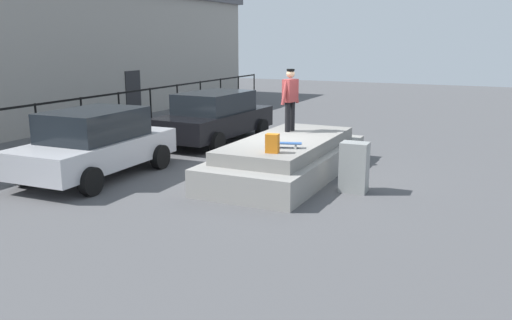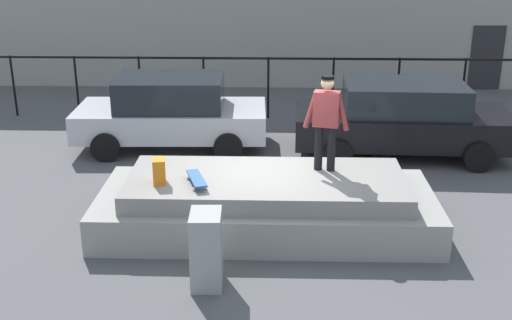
{
  "view_description": "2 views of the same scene",
  "coord_description": "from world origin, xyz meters",
  "px_view_note": "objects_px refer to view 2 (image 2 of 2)",
  "views": [
    {
      "loc": [
        -12.09,
        -5.23,
        3.35
      ],
      "look_at": [
        -0.53,
        0.27,
        0.43
      ],
      "focal_mm": 37.32,
      "sensor_mm": 36.0,
      "label": 1
    },
    {
      "loc": [
        0.18,
        -10.43,
        4.93
      ],
      "look_at": [
        -0.16,
        0.81,
        0.8
      ],
      "focal_mm": 45.22,
      "sensor_mm": 36.0,
      "label": 2
    }
  ],
  "objects_px": {
    "car_silver_sedan_near": "(171,112)",
    "skateboarder": "(326,117)",
    "skateboard": "(197,179)",
    "backpack": "(159,171)",
    "car_black_sedan_mid": "(403,118)",
    "utility_box": "(206,249)"
  },
  "relations": [
    {
      "from": "car_black_sedan_mid",
      "to": "utility_box",
      "type": "relative_size",
      "value": 4.29
    },
    {
      "from": "skateboarder",
      "to": "utility_box",
      "type": "relative_size",
      "value": 1.47
    },
    {
      "from": "skateboarder",
      "to": "backpack",
      "type": "relative_size",
      "value": 3.97
    },
    {
      "from": "backpack",
      "to": "car_silver_sedan_near",
      "type": "bearing_deg",
      "value": 177.45
    },
    {
      "from": "skateboarder",
      "to": "utility_box",
      "type": "xyz_separation_m",
      "value": [
        -1.82,
        -2.28,
        -1.32
      ]
    },
    {
      "from": "skateboard",
      "to": "car_silver_sedan_near",
      "type": "distance_m",
      "value": 4.71
    },
    {
      "from": "skateboarder",
      "to": "skateboard",
      "type": "relative_size",
      "value": 2.06
    },
    {
      "from": "skateboarder",
      "to": "car_black_sedan_mid",
      "type": "relative_size",
      "value": 0.34
    },
    {
      "from": "backpack",
      "to": "utility_box",
      "type": "relative_size",
      "value": 0.37
    },
    {
      "from": "backpack",
      "to": "skateboarder",
      "type": "bearing_deg",
      "value": 95.14
    },
    {
      "from": "car_black_sedan_mid",
      "to": "utility_box",
      "type": "height_order",
      "value": "car_black_sedan_mid"
    },
    {
      "from": "backpack",
      "to": "utility_box",
      "type": "xyz_separation_m",
      "value": [
        0.92,
        -1.59,
        -0.57
      ]
    },
    {
      "from": "utility_box",
      "to": "skateboarder",
      "type": "bearing_deg",
      "value": 49.38
    },
    {
      "from": "skateboarder",
      "to": "backpack",
      "type": "height_order",
      "value": "skateboarder"
    },
    {
      "from": "skateboarder",
      "to": "utility_box",
      "type": "bearing_deg",
      "value": -128.64
    },
    {
      "from": "skateboarder",
      "to": "skateboard",
      "type": "xyz_separation_m",
      "value": [
        -2.13,
        -0.73,
        -0.85
      ]
    },
    {
      "from": "car_silver_sedan_near",
      "to": "utility_box",
      "type": "height_order",
      "value": "car_silver_sedan_near"
    },
    {
      "from": "car_silver_sedan_near",
      "to": "utility_box",
      "type": "xyz_separation_m",
      "value": [
        1.43,
        -6.12,
        -0.29
      ]
    },
    {
      "from": "car_silver_sedan_near",
      "to": "skateboarder",
      "type": "bearing_deg",
      "value": -49.69
    },
    {
      "from": "skateboard",
      "to": "backpack",
      "type": "distance_m",
      "value": 0.62
    },
    {
      "from": "skateboard",
      "to": "car_silver_sedan_near",
      "type": "xyz_separation_m",
      "value": [
        -1.13,
        4.57,
        -0.17
      ]
    },
    {
      "from": "car_silver_sedan_near",
      "to": "car_black_sedan_mid",
      "type": "height_order",
      "value": "car_silver_sedan_near"
    }
  ]
}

